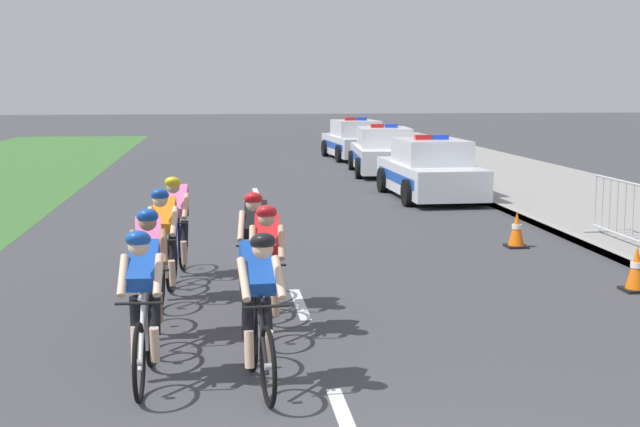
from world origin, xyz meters
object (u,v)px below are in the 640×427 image
at_px(cyclist_fourth, 267,266).
at_px(police_car_nearest, 430,171).
at_px(cyclist_fifth, 164,242).
at_px(police_car_second, 384,153).
at_px(traffic_cone_near, 517,230).
at_px(cyclist_third, 149,272).
at_px(police_car_third, 355,141).
at_px(cyclist_sixth, 255,248).
at_px(cyclist_lead, 143,303).
at_px(cyclist_second, 259,306).
at_px(traffic_cone_mid, 636,269).
at_px(crowd_barrier_rear, 625,213).
at_px(cyclist_seventh, 177,225).

distance_m(cyclist_fourth, police_car_nearest, 12.42).
distance_m(cyclist_fourth, cyclist_fifth, 2.08).
bearing_deg(police_car_second, traffic_cone_near, -90.53).
relative_size(cyclist_third, police_car_third, 0.38).
height_order(cyclist_third, traffic_cone_near, cyclist_third).
distance_m(cyclist_sixth, police_car_third, 22.55).
bearing_deg(cyclist_fourth, police_car_nearest, 67.45).
height_order(cyclist_lead, police_car_third, police_car_third).
distance_m(cyclist_third, police_car_nearest, 13.09).
xyz_separation_m(cyclist_lead, traffic_cone_near, (5.90, 6.32, -0.48)).
bearing_deg(cyclist_second, cyclist_lead, 166.62).
bearing_deg(police_car_third, traffic_cone_mid, -88.95).
height_order(police_car_nearest, police_car_third, same).
height_order(cyclist_lead, traffic_cone_mid, cyclist_lead).
distance_m(cyclist_fifth, crowd_barrier_rear, 8.12).
bearing_deg(cyclist_fifth, cyclist_third, -91.84).
height_order(cyclist_third, traffic_cone_mid, cyclist_third).
bearing_deg(traffic_cone_mid, police_car_nearest, 92.28).
xyz_separation_m(cyclist_lead, cyclist_sixth, (1.18, 2.67, 0.00)).
distance_m(cyclist_second, cyclist_fifth, 3.61).
bearing_deg(cyclist_fifth, police_car_third, 74.39).
relative_size(crowd_barrier_rear, traffic_cone_mid, 3.63).
relative_size(cyclist_second, traffic_cone_near, 2.68).
relative_size(cyclist_second, cyclist_fourth, 1.00).
bearing_deg(police_car_nearest, cyclist_fourth, -112.55).
bearing_deg(cyclist_seventh, traffic_cone_near, 16.65).
xyz_separation_m(cyclist_fourth, traffic_cone_near, (4.64, 4.80, -0.48)).
distance_m(cyclist_fourth, crowd_barrier_rear, 7.76).
bearing_deg(police_car_nearest, traffic_cone_near, -91.03).
xyz_separation_m(cyclist_lead, police_car_nearest, (6.02, 12.99, -0.11)).
bearing_deg(cyclist_third, traffic_cone_near, 39.68).
xyz_separation_m(cyclist_fifth, cyclist_seventh, (0.11, 1.39, 0.00)).
bearing_deg(cyclist_second, traffic_cone_mid, 31.17).
bearing_deg(cyclist_lead, traffic_cone_near, 46.97).
distance_m(cyclist_seventh, traffic_cone_near, 6.05).
relative_size(cyclist_fifth, police_car_second, 0.38).
bearing_deg(cyclist_sixth, police_car_second, 73.50).
height_order(cyclist_fourth, traffic_cone_near, cyclist_fourth).
bearing_deg(cyclist_seventh, cyclist_third, -92.96).
height_order(cyclist_fourth, cyclist_sixth, same).
bearing_deg(police_car_nearest, cyclist_third, -117.59).
distance_m(cyclist_fourth, police_car_second, 18.12).
xyz_separation_m(cyclist_third, cyclist_seventh, (0.17, 3.20, 0.00)).
bearing_deg(crowd_barrier_rear, traffic_cone_mid, -113.10).
distance_m(cyclist_fifth, police_car_nearest, 11.49).
bearing_deg(crowd_barrier_rear, cyclist_lead, -142.39).
height_order(cyclist_third, police_car_third, police_car_third).
bearing_deg(cyclist_third, police_car_nearest, 62.41).
bearing_deg(crowd_barrier_rear, traffic_cone_near, 166.76).
height_order(cyclist_third, cyclist_fourth, same).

